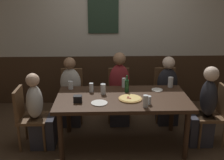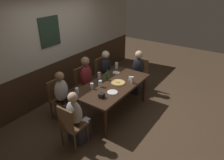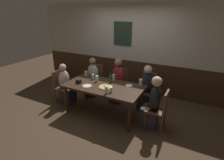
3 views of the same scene
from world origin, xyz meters
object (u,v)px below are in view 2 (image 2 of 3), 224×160
Objects in this scene: chair_mid_far at (83,83)px; tumbler_short at (132,80)px; condiment_caddy at (102,96)px; beer_bottle_green at (107,76)px; person_head_east at (137,75)px; person_right_far at (107,74)px; plate_white_small at (116,72)px; dining_table at (112,87)px; pint_glass_amber at (92,86)px; beer_glass_half at (99,76)px; pint_glass_stout at (77,91)px; person_left_far at (64,100)px; person_mid_far at (88,84)px; highball_clear at (130,79)px; chair_head_west at (71,124)px; plate_white_large at (112,92)px; chair_right_far at (103,72)px; chair_left_far at (59,97)px; person_head_west at (77,121)px; chair_head_east at (140,73)px; pint_glass_pale at (117,66)px; beer_glass_tall at (100,84)px; pizza at (118,83)px.

chair_mid_far is 5.53× the size of tumbler_short.
beer_bottle_green is at bearing 27.65° from condiment_caddy.
beer_bottle_green is at bearing 169.71° from person_head_east.
person_right_far is 6.75× the size of plate_white_small.
dining_table is 13.73× the size of pint_glass_amber.
beer_glass_half is at bearing 21.08° from pint_glass_amber.
beer_bottle_green is (0.83, -0.16, 0.05)m from pint_glass_stout.
person_left_far is 9.43× the size of pint_glass_stout.
beer_bottle_green is at bearing -83.38° from beer_glass_half.
person_mid_far reaches higher than highball_clear.
chair_head_west is 1.47m from beer_bottle_green.
plate_white_large is (0.12, -0.44, -0.05)m from pint_glass_amber.
chair_mid_far and chair_right_far have the same top height.
person_left_far is 1.54m from highball_clear.
tumbler_short is at bearing -12.29° from condiment_caddy.
chair_left_far is 0.82m from pint_glass_amber.
plate_white_large is (-0.59, 0.13, -0.06)m from tumbler_short.
chair_left_far is 0.96m from person_head_west.
chair_head_east is (0.53, -0.89, 0.00)m from chair_right_far.
pint_glass_pale is (-0.04, -0.49, 0.32)m from chair_right_far.
chair_mid_far is 7.83× the size of highball_clear.
plate_white_large is at bearing -62.57° from person_left_far.
person_mid_far is 0.63m from beer_bottle_green.
condiment_caddy is at bearing -174.92° from person_head_east.
person_head_west is at bearing -159.79° from person_right_far.
person_head_east is 2.11m from person_left_far.
person_head_west is 5.05× the size of plate_white_large.
beer_bottle_green reaches higher than chair_head_west.
beer_glass_tall is at bearing 7.14° from chair_head_west.
dining_table is 0.33m from beer_glass_tall.
beer_bottle_green is at bearing 94.69° from pizza.
chair_head_east is 5.91× the size of beer_glass_tall.
chair_head_east is at bearing -9.79° from pint_glass_stout.
chair_right_far is at bearing 11.19° from person_mid_far.
pint_glass_amber is at bearing 172.11° from person_head_east.
person_left_far is 0.87m from beer_glass_tall.
beer_glass_half is at bearing 112.28° from highball_clear.
person_right_far is 10.06× the size of highball_clear.
condiment_caddy is at bearing 173.86° from highball_clear.
person_mid_far is at bearing -90.00° from chair_mid_far.
plate_white_small is (-0.27, -0.47, 0.27)m from person_right_far.
person_right_far is 1.62m from person_left_far.
chair_head_east is at bearing 0.00° from person_head_east.
beer_glass_tall is at bearing 40.90° from condiment_caddy.
dining_table is at bearing -90.00° from person_mid_far.
plate_white_small is (0.80, 0.12, -0.06)m from beer_glass_tall.
beer_glass_half reaches higher than highball_clear.
pint_glass_amber is (-0.71, 0.57, -0.01)m from tumbler_short.
beer_glass_tall reaches higher than pint_glass_amber.
tumbler_short is 0.66m from plate_white_small.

